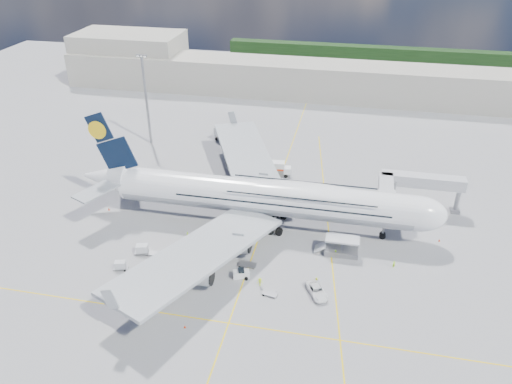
% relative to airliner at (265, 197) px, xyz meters
% --- Properties ---
extents(ground, '(300.00, 300.00, 0.00)m').
position_rel_airliner_xyz_m(ground, '(-0.26, -10.00, -6.87)').
color(ground, gray).
rests_on(ground, ground).
extents(taxi_line_main, '(0.25, 220.00, 0.01)m').
position_rel_airliner_xyz_m(taxi_line_main, '(-0.26, -10.00, -6.86)').
color(taxi_line_main, yellow).
rests_on(taxi_line_main, ground).
extents(taxi_line_cross, '(120.00, 0.25, 0.01)m').
position_rel_airliner_xyz_m(taxi_line_cross, '(-0.26, -30.00, -6.86)').
color(taxi_line_cross, yellow).
rests_on(taxi_line_cross, ground).
extents(taxi_line_diag, '(14.16, 99.06, 0.01)m').
position_rel_airliner_xyz_m(taxi_line_diag, '(13.74, -0.00, -6.86)').
color(taxi_line_diag, yellow).
rests_on(taxi_line_diag, ground).
extents(airliner, '(77.26, 79.15, 23.71)m').
position_rel_airliner_xyz_m(airliner, '(0.00, 0.00, 0.00)').
color(airliner, white).
rests_on(airliner, ground).
extents(jet_bridge, '(18.80, 12.10, 8.50)m').
position_rel_airliner_xyz_m(jet_bridge, '(29.55, 10.94, -0.02)').
color(jet_bridge, '#B7B7BC').
rests_on(jet_bridge, ground).
extents(cargo_loader, '(8.53, 3.20, 3.67)m').
position_rel_airliner_xyz_m(cargo_loader, '(16.56, -7.11, -5.62)').
color(cargo_loader, silver).
rests_on(cargo_loader, ground).
extents(light_mast, '(3.00, 0.70, 25.50)m').
position_rel_airliner_xyz_m(light_mast, '(-40.26, 35.00, 6.34)').
color(light_mast, gray).
rests_on(light_mast, ground).
extents(terminal, '(180.00, 16.00, 12.00)m').
position_rel_airliner_xyz_m(terminal, '(-0.26, 85.00, -0.87)').
color(terminal, '#B2AD9E').
rests_on(terminal, ground).
extents(hangar, '(40.00, 22.00, 18.00)m').
position_rel_airliner_xyz_m(hangar, '(-70.26, 90.00, 2.13)').
color(hangar, '#B2AD9E').
rests_on(hangar, ground).
extents(tree_line, '(160.00, 6.00, 8.00)m').
position_rel_airliner_xyz_m(tree_line, '(39.74, 130.00, -2.87)').
color(tree_line, '#193814').
rests_on(tree_line, ground).
extents(dolly_row_a, '(2.99, 2.12, 1.71)m').
position_rel_airliner_xyz_m(dolly_row_a, '(-23.77, -20.55, -5.95)').
color(dolly_row_a, gray).
rests_on(dolly_row_a, ground).
extents(dolly_row_b, '(3.38, 2.35, 1.95)m').
position_rel_airliner_xyz_m(dolly_row_b, '(-21.70, -15.05, -5.82)').
color(dolly_row_b, gray).
rests_on(dolly_row_b, ground).
extents(dolly_row_c, '(3.50, 2.76, 1.96)m').
position_rel_airliner_xyz_m(dolly_row_c, '(-14.47, -21.08, -5.81)').
color(dolly_row_c, gray).
rests_on(dolly_row_c, ground).
extents(dolly_back, '(3.02, 1.73, 0.43)m').
position_rel_airliner_xyz_m(dolly_back, '(-19.55, -15.07, -6.54)').
color(dolly_back, gray).
rests_on(dolly_back, ground).
extents(dolly_nose_far, '(2.92, 1.92, 0.39)m').
position_rel_airliner_xyz_m(dolly_nose_far, '(5.13, -21.86, -6.56)').
color(dolly_nose_far, gray).
rests_on(dolly_nose_far, ground).
extents(dolly_nose_near, '(3.43, 1.96, 0.49)m').
position_rel_airliner_xyz_m(dolly_nose_near, '(-0.53, -14.73, -6.49)').
color(dolly_nose_near, gray).
rests_on(dolly_nose_near, ground).
extents(baggage_tug, '(3.29, 2.28, 1.88)m').
position_rel_airliner_xyz_m(baggage_tug, '(-0.89, -18.25, -6.04)').
color(baggage_tug, silver).
rests_on(baggage_tug, ground).
extents(catering_truck_inner, '(6.53, 2.89, 3.81)m').
position_rel_airliner_xyz_m(catering_truck_inner, '(-1.07, 22.64, -5.07)').
color(catering_truck_inner, gray).
rests_on(catering_truck_inner, ground).
extents(catering_truck_outer, '(7.47, 5.80, 4.10)m').
position_rel_airliner_xyz_m(catering_truck_outer, '(-19.47, 40.04, -4.96)').
color(catering_truck_outer, gray).
rests_on(catering_truck_outer, ground).
extents(service_van, '(4.94, 6.23, 1.57)m').
position_rel_airliner_xyz_m(service_van, '(13.21, -20.04, -6.08)').
color(service_van, white).
rests_on(service_van, ground).
extents(crew_nose, '(0.68, 0.61, 1.56)m').
position_rel_airliner_xyz_m(crew_nose, '(26.74, -9.61, -6.09)').
color(crew_nose, '#B8FF1A').
rests_on(crew_nose, ground).
extents(crew_loader, '(0.86, 0.91, 1.49)m').
position_rel_airliner_xyz_m(crew_loader, '(15.68, -8.34, -6.12)').
color(crew_loader, '#ADFC1A').
rests_on(crew_loader, ground).
extents(crew_wing, '(0.45, 0.92, 1.53)m').
position_rel_airliner_xyz_m(crew_wing, '(-14.62, -8.32, -6.10)').
color(crew_wing, '#B2F419').
rests_on(crew_wing, ground).
extents(crew_van, '(0.65, 0.87, 1.63)m').
position_rel_airliner_xyz_m(crew_van, '(12.88, -17.45, -6.05)').
color(crew_van, '#D2E017').
rests_on(crew_van, ground).
extents(crew_tug, '(1.28, 0.97, 1.76)m').
position_rel_airliner_xyz_m(crew_tug, '(2.95, -19.85, -5.99)').
color(crew_tug, '#B8DA16').
rests_on(crew_tug, ground).
extents(cone_nose, '(0.40, 0.40, 0.51)m').
position_rel_airliner_xyz_m(cone_nose, '(36.19, 1.19, -6.62)').
color(cone_nose, '#F3380C').
rests_on(cone_nose, ground).
extents(cone_wing_left_inner, '(0.50, 0.50, 0.64)m').
position_rel_airliner_xyz_m(cone_wing_left_inner, '(-1.47, 12.61, -6.56)').
color(cone_wing_left_inner, '#F3380C').
rests_on(cone_wing_left_inner, ground).
extents(cone_wing_left_outer, '(0.39, 0.39, 0.50)m').
position_rel_airliner_xyz_m(cone_wing_left_outer, '(-14.19, 17.32, -6.63)').
color(cone_wing_left_outer, '#F3380C').
rests_on(cone_wing_left_outer, ground).
extents(cone_wing_right_inner, '(0.49, 0.49, 0.62)m').
position_rel_airliner_xyz_m(cone_wing_right_inner, '(-6.91, -20.55, -6.57)').
color(cone_wing_right_inner, '#F3380C').
rests_on(cone_wing_right_inner, ground).
extents(cone_wing_right_outer, '(0.38, 0.38, 0.49)m').
position_rel_airliner_xyz_m(cone_wing_right_outer, '(-7.00, -32.44, -6.63)').
color(cone_wing_right_outer, '#F3380C').
rests_on(cone_wing_right_outer, ground).
extents(cone_tail, '(0.49, 0.49, 0.62)m').
position_rel_airliner_xyz_m(cone_tail, '(-35.54, -1.53, -6.57)').
color(cone_tail, '#F3380C').
rests_on(cone_tail, ground).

